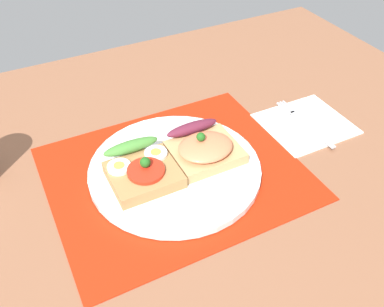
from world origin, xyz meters
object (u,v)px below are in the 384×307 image
sandwich_egg_tomato (142,169)px  napkin (305,123)px  sandwich_salmon (204,148)px  fork (303,122)px  plate (175,169)px

sandwich_egg_tomato → napkin: (31.72, 0.66, -2.58)cm
sandwich_salmon → napkin: (21.25, 0.93, -2.89)cm
sandwich_egg_tomato → sandwich_salmon: (10.46, -0.27, 0.31)cm
sandwich_egg_tomato → fork: size_ratio=0.69×
fork → plate: bearing=-177.9°
sandwich_salmon → napkin: size_ratio=0.71×
sandwich_egg_tomato → napkin: bearing=1.2°
napkin → fork: (-0.56, 0.04, 0.46)cm
sandwich_salmon → fork: sandwich_salmon is taller
plate → napkin: size_ratio=1.80×
plate → sandwich_egg_tomato: 5.66cm
plate → sandwich_salmon: sandwich_salmon is taller
plate → fork: bearing=2.1°
plate → fork: plate is taller
plate → fork: (25.87, 0.95, -0.12)cm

